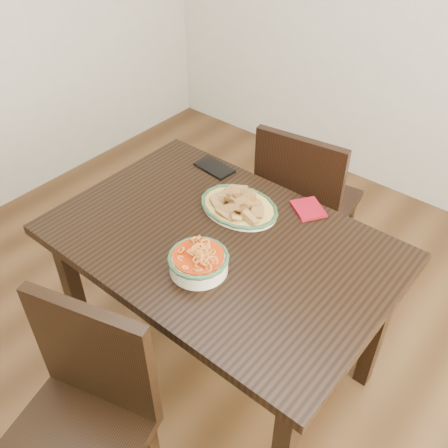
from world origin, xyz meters
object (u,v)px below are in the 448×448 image
Objects in this scene: chair_far at (304,200)px; noodle_bowl at (198,260)px; smartphone at (214,168)px; dining_table at (221,258)px; chair_near at (83,413)px; fish_plate at (239,200)px.

chair_far reaches higher than noodle_bowl.
chair_far is at bearing 59.52° from smartphone.
dining_table is 1.40× the size of chair_far.
chair_far is at bearing 76.81° from chair_near.
fish_plate reaches higher than dining_table.
chair_far is 1.38m from chair_near.
chair_near is 1.11m from smartphone.
chair_far is at bearing 96.64° from noodle_bowl.
chair_far is 1.00× the size of chair_near.
fish_plate is at bearing 106.25° from noodle_bowl.
chair_near reaches higher than noodle_bowl.
noodle_bowl is (0.10, -0.86, 0.29)m from chair_far.
smartphone is (-0.32, 0.34, 0.10)m from dining_table.
fish_plate is (-0.07, 0.87, 0.30)m from chair_near.
chair_near reaches higher than fish_plate.
dining_table is at bearing 74.96° from chair_near.
smartphone reaches higher than dining_table.
chair_far is 0.59m from fish_plate.
chair_near reaches higher than smartphone.
noodle_bowl is (0.03, 0.52, 0.29)m from chair_near.
dining_table is 7.25× the size of smartphone.
fish_plate is 1.54× the size of noodle_bowl.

